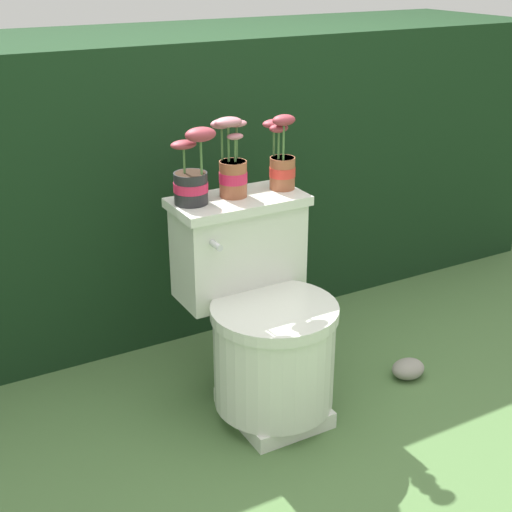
{
  "coord_description": "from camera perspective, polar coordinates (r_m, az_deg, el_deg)",
  "views": [
    {
      "loc": [
        -1.05,
        -1.69,
        1.41
      ],
      "look_at": [
        -0.04,
        0.11,
        0.53
      ],
      "focal_mm": 50.0,
      "sensor_mm": 36.0,
      "label": 1
    }
  ],
  "objects": [
    {
      "name": "hedge_backdrop",
      "position": [
        3.01,
        -7.62,
        6.64
      ],
      "size": [
        3.46,
        0.79,
        1.12
      ],
      "color": "black",
      "rests_on": "ground"
    },
    {
      "name": "potted_plant_left",
      "position": [
        2.2,
        -5.13,
        6.53
      ],
      "size": [
        0.13,
        0.12,
        0.24
      ],
      "color": "#262628",
      "rests_on": "toilet"
    },
    {
      "name": "garden_stone",
      "position": [
        2.64,
        12.07,
        -8.81
      ],
      "size": [
        0.12,
        0.1,
        0.07
      ],
      "color": "gray",
      "rests_on": "ground"
    },
    {
      "name": "ground_plane",
      "position": [
        2.44,
        2.15,
        -12.12
      ],
      "size": [
        12.0,
        12.0,
        0.0
      ],
      "primitive_type": "plane",
      "color": "#4C703D"
    },
    {
      "name": "potted_plant_midleft",
      "position": [
        2.27,
        -1.93,
        7.33
      ],
      "size": [
        0.12,
        0.1,
        0.26
      ],
      "color": "#9E5638",
      "rests_on": "toilet"
    },
    {
      "name": "toilet",
      "position": [
        2.31,
        0.48,
        -5.18
      ],
      "size": [
        0.43,
        0.55,
        0.69
      ],
      "color": "silver",
      "rests_on": "ground"
    },
    {
      "name": "potted_plant_middle",
      "position": [
        2.34,
        2.05,
        7.73
      ],
      "size": [
        0.1,
        0.12,
        0.25
      ],
      "color": "#9E5638",
      "rests_on": "toilet"
    }
  ]
}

